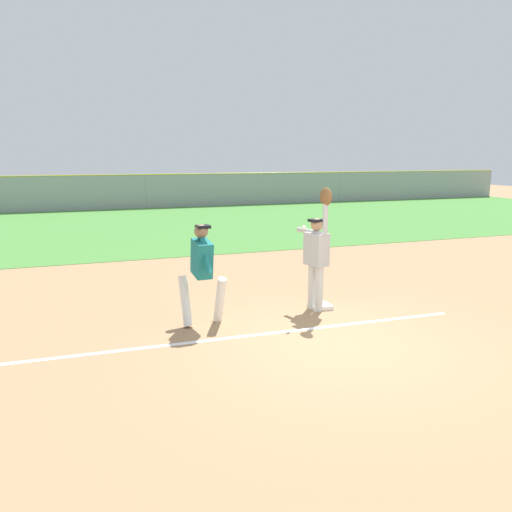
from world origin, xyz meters
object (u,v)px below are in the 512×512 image
Objects in this scene: first_base at (320,306)px; parked_car_tan at (91,192)px; baseball at (304,228)px; parked_car_green at (176,190)px; fielder at (317,251)px; parked_car_silver at (272,188)px; runner at (202,267)px.

parked_car_tan reaches higher than first_base.
baseball reaches higher than parked_car_green.
fielder is 24.84m from parked_car_silver.
parked_car_tan is at bearing 98.04° from first_base.
parked_car_tan is (-3.33, 23.56, 0.63)m from first_base.
baseball is 0.02× the size of parked_car_tan.
runner is at bearing -93.55° from parked_car_green.
baseball is 24.09m from parked_car_green.
runner is at bearing -88.57° from parked_car_tan.
fielder reaches higher than parked_car_tan.
parked_car_silver is (8.22, 23.33, 0.63)m from first_base.
parked_car_silver is at bearing 62.13° from runner.
parked_car_tan is 0.97× the size of parked_car_green.
fielder is at bearing -102.79° from parked_car_silver.
fielder is at bearing -153.18° from first_base.
runner reaches higher than baseball.
fielder is 23.84m from parked_car_tan.
parked_car_silver reaches higher than first_base.
parked_car_green and parked_car_silver have the same top height.
parked_car_silver is (11.55, -0.22, 0.00)m from parked_car_tan.
runner reaches higher than first_base.
baseball is 25.22m from parked_car_silver.
first_base is 24.75m from parked_car_silver.
baseball reaches higher than parked_car_silver.
runner is 0.39× the size of parked_car_tan.
parked_car_tan is at bearing -96.59° from fielder.
parked_car_tan is at bearing 96.73° from baseball.
baseball is 24.05m from parked_car_tan.
parked_car_silver is at bearing 3.52° from parked_car_green.
first_base is 5.14× the size of baseball.
baseball is (1.79, -0.15, 0.61)m from runner.
baseball is at bearing -89.30° from parked_car_green.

